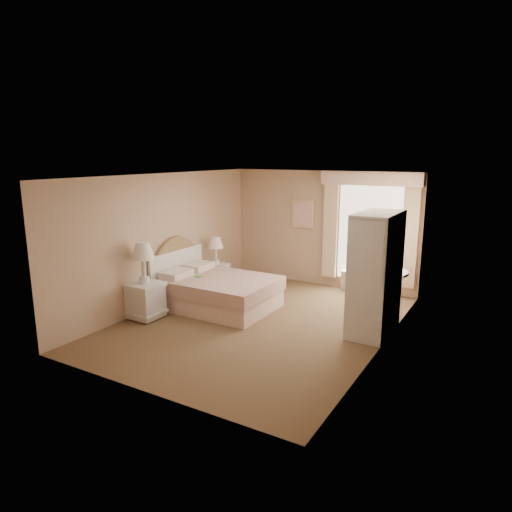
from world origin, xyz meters
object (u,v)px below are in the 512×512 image
Objects in this scene: armoire at (375,284)px; nightstand_far at (216,269)px; cafe_chair at (376,270)px; bed at (216,290)px; nightstand_near at (145,291)px; round_table at (385,285)px.

nightstand_far is at bearing 168.43° from armoire.
bed is at bearing -155.20° from cafe_chair.
bed is 1.26m from nightstand_far.
bed is at bearing -174.35° from armoire.
nightstand_near is 3.93m from armoire.
nightstand_far reaches higher than round_table.
nightstand_near is 4.26m from round_table.
cafe_chair is (2.42, 2.17, 0.22)m from bed.
nightstand_far is (-0.00, 2.16, -0.09)m from nightstand_near.
cafe_chair is at bearing 46.32° from nightstand_near.
nightstand_near is at bearing -147.41° from round_table.
armoire is (0.52, -1.87, 0.26)m from cafe_chair.
nightstand_far is at bearing -177.22° from cafe_chair.
nightstand_near reaches higher than cafe_chair.
round_table is (3.59, 2.30, 0.04)m from nightstand_near.
armoire is at bearing 5.65° from bed.
bed is 1.34m from nightstand_near.
round_table is at bearing 22.21° from bed.
nightstand_near is at bearing -122.49° from bed.
bed is 1.87× the size of nightstand_far.
nightstand_near is at bearing -150.65° from cafe_chair.
nightstand_far is 0.56× the size of armoire.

